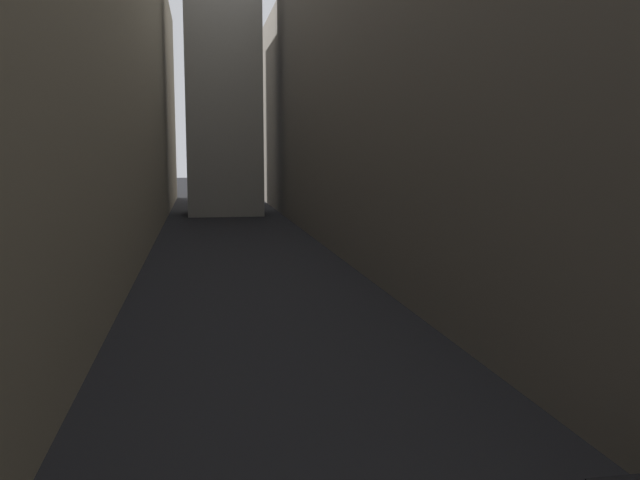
{
  "coord_description": "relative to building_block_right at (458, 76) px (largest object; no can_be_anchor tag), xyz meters",
  "views": [
    {
      "loc": [
        -2.33,
        10.64,
        5.99
      ],
      "look_at": [
        0.0,
        23.87,
        4.26
      ],
      "focal_mm": 37.98,
      "sensor_mm": 36.0,
      "label": 1
    }
  ],
  "objects": [
    {
      "name": "building_block_right",
      "position": [
        0.0,
        0.0,
        0.0
      ],
      "size": [
        15.03,
        108.0,
        21.14
      ],
      "primitive_type": "cube",
      "color": "#60594F",
      "rests_on": "ground"
    },
    {
      "name": "ground_plane",
      "position": [
        -13.01,
        -2.0,
        -10.57
      ],
      "size": [
        264.0,
        264.0,
        0.0
      ],
      "primitive_type": "plane",
      "color": "black"
    },
    {
      "name": "building_block_left",
      "position": [
        -24.3,
        0.0,
        1.03
      ],
      "size": [
        11.56,
        108.0,
        23.2
      ],
      "primitive_type": "cube",
      "color": "gray",
      "rests_on": "ground"
    }
  ]
}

